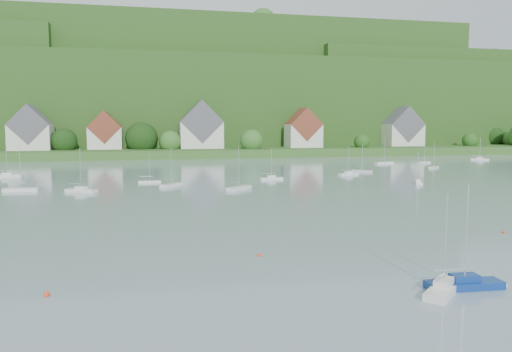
# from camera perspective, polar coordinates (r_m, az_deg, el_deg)

# --- Properties ---
(far_shore_strip) EXTENTS (600.00, 60.00, 3.00)m
(far_shore_strip) POSITION_cam_1_polar(r_m,az_deg,el_deg) (201.26, -8.11, 2.93)
(far_shore_strip) COLOR #305620
(far_shore_strip) RESTS_ON ground
(forested_ridge) EXTENTS (620.00, 181.22, 69.89)m
(forested_ridge) POSITION_cam_1_polar(r_m,az_deg,el_deg) (269.65, -9.18, 8.22)
(forested_ridge) COLOR #1B4014
(forested_ridge) RESTS_ON ground
(village_building_0) EXTENTS (14.00, 10.40, 16.00)m
(village_building_0) POSITION_cam_1_polar(r_m,az_deg,el_deg) (191.75, -24.53, 4.69)
(village_building_0) COLOR silver
(village_building_0) RESTS_ON far_shore_strip
(village_building_1) EXTENTS (12.00, 9.36, 14.00)m
(village_building_1) POSITION_cam_1_polar(r_m,az_deg,el_deg) (190.09, -16.98, 4.73)
(village_building_1) COLOR silver
(village_building_1) RESTS_ON far_shore_strip
(village_building_2) EXTENTS (16.00, 11.44, 18.00)m
(village_building_2) POSITION_cam_1_polar(r_m,az_deg,el_deg) (189.48, -6.37, 5.41)
(village_building_2) COLOR silver
(village_building_2) RESTS_ON far_shore_strip
(village_building_3) EXTENTS (13.00, 10.40, 15.50)m
(village_building_3) POSITION_cam_1_polar(r_m,az_deg,el_deg) (195.78, 5.47, 5.20)
(village_building_3) COLOR silver
(village_building_3) RESTS_ON far_shore_strip
(village_building_4) EXTENTS (15.00, 10.40, 16.50)m
(village_building_4) POSITION_cam_1_polar(r_m,az_deg,el_deg) (217.33, 16.56, 5.10)
(village_building_4) COLOR silver
(village_building_4) RESTS_ON far_shore_strip
(near_sailboat_1) EXTENTS (5.82, 1.95, 7.75)m
(near_sailboat_1) POSITION_cam_1_polar(r_m,az_deg,el_deg) (40.48, 22.87, -11.28)
(near_sailboat_1) COLOR navy
(near_sailboat_1) RESTS_ON ground
(near_sailboat_3) EXTENTS (4.97, 4.78, 7.28)m
(near_sailboat_3) POSITION_cam_1_polar(r_m,az_deg,el_deg) (38.97, 20.82, -11.89)
(near_sailboat_3) COLOR silver
(near_sailboat_3) RESTS_ON ground
(mooring_buoy_0) EXTENTS (0.45, 0.45, 0.45)m
(mooring_buoy_0) POSITION_cam_1_polar(r_m,az_deg,el_deg) (38.96, -22.98, -12.63)
(mooring_buoy_0) COLOR #ED451F
(mooring_buoy_0) RESTS_ON ground
(mooring_buoy_1) EXTENTS (0.43, 0.43, 0.43)m
(mooring_buoy_1) POSITION_cam_1_polar(r_m,az_deg,el_deg) (42.23, 26.72, -11.35)
(mooring_buoy_1) COLOR white
(mooring_buoy_1) RESTS_ON ground
(mooring_buoy_2) EXTENTS (0.39, 0.39, 0.39)m
(mooring_buoy_2) POSITION_cam_1_polar(r_m,az_deg,el_deg) (62.13, 26.71, -5.90)
(mooring_buoy_2) COLOR #ED451F
(mooring_buoy_2) RESTS_ON ground
(mooring_buoy_3) EXTENTS (0.38, 0.38, 0.38)m
(mooring_buoy_3) POSITION_cam_1_polar(r_m,az_deg,el_deg) (46.19, 0.39, -9.22)
(mooring_buoy_3) COLOR #ED451F
(mooring_buoy_3) RESTS_ON ground
(far_sailboat_cluster) EXTENTS (189.31, 66.19, 8.71)m
(far_sailboat_cluster) POSITION_cam_1_polar(r_m,az_deg,el_deg) (119.91, -2.29, 0.38)
(far_sailboat_cluster) COLOR silver
(far_sailboat_cluster) RESTS_ON ground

